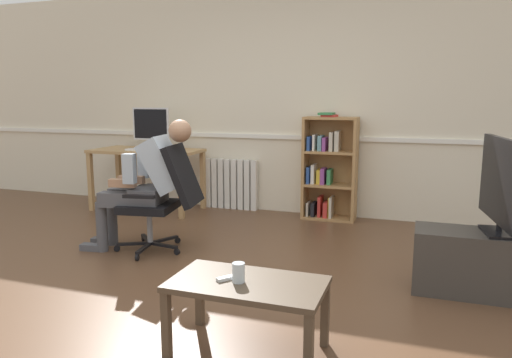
{
  "coord_description": "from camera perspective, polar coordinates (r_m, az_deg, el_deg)",
  "views": [
    {
      "loc": [
        1.47,
        -2.93,
        1.38
      ],
      "look_at": [
        0.15,
        0.85,
        0.7
      ],
      "focal_mm": 33.46,
      "sensor_mm": 36.0,
      "label": 1
    }
  ],
  "objects": [
    {
      "name": "office_chair",
      "position": [
        4.36,
        -10.91,
        -1.84
      ],
      "size": [
        0.79,
        0.63,
        0.98
      ],
      "rotation": [
        0.0,
        0.0,
        -1.4
      ],
      "color": "black",
      "rests_on": "ground_plane"
    },
    {
      "name": "tv_stand",
      "position": [
        3.78,
        26.75,
        -9.18
      ],
      "size": [
        1.1,
        0.38,
        0.45
      ],
      "color": "#3D3833",
      "rests_on": "ground_plane"
    },
    {
      "name": "spare_remote",
      "position": [
        2.66,
        -3.19,
        -11.67
      ],
      "size": [
        0.12,
        0.14,
        0.02
      ],
      "primitive_type": "cube",
      "rotation": [
        0.0,
        0.0,
        2.49
      ],
      "color": "white",
      "rests_on": "coffee_table"
    },
    {
      "name": "person_seated",
      "position": [
        4.39,
        -12.99,
        -0.22
      ],
      "size": [
        1.05,
        0.47,
        1.2
      ],
      "rotation": [
        0.0,
        0.0,
        -1.4
      ],
      "color": "#4C4C51",
      "rests_on": "ground_plane"
    },
    {
      "name": "radiator",
      "position": [
        6.0,
        -2.98,
        -0.6
      ],
      "size": [
        0.68,
        0.08,
        0.63
      ],
      "color": "white",
      "rests_on": "ground_plane"
    },
    {
      "name": "computer_mouse",
      "position": [
        5.77,
        -10.94,
        3.42
      ],
      "size": [
        0.06,
        0.1,
        0.03
      ],
      "primitive_type": "cube",
      "color": "white",
      "rests_on": "computer_desk"
    },
    {
      "name": "imac_monitor",
      "position": [
        6.06,
        -12.46,
        6.26
      ],
      "size": [
        0.49,
        0.14,
        0.51
      ],
      "color": "silver",
      "rests_on": "computer_desk"
    },
    {
      "name": "ground_plane",
      "position": [
        3.55,
        -7.01,
        -13.28
      ],
      "size": [
        18.0,
        18.0,
        0.0
      ],
      "primitive_type": "plane",
      "color": "brown"
    },
    {
      "name": "drinking_glass",
      "position": [
        2.6,
        -2.11,
        -11.11
      ],
      "size": [
        0.07,
        0.07,
        0.11
      ],
      "primitive_type": "cylinder",
      "color": "silver",
      "rests_on": "coffee_table"
    },
    {
      "name": "back_wall",
      "position": [
        5.77,
        4.55,
        9.29
      ],
      "size": [
        12.0,
        0.13,
        2.7
      ],
      "color": "beige",
      "rests_on": "ground_plane"
    },
    {
      "name": "coffee_table",
      "position": [
        2.65,
        -1.02,
        -13.22
      ],
      "size": [
        0.83,
        0.46,
        0.41
      ],
      "color": "#4C3D2D",
      "rests_on": "ground_plane"
    },
    {
      "name": "bookshelf",
      "position": [
        5.52,
        8.6,
        1.13
      ],
      "size": [
        0.6,
        0.29,
        1.22
      ],
      "color": "#AD7F4C",
      "rests_on": "ground_plane"
    },
    {
      "name": "tv_screen",
      "position": [
        3.65,
        27.45,
        -0.6
      ],
      "size": [
        0.24,
        0.99,
        0.66
      ],
      "rotation": [
        0.0,
        0.0,
        1.7
      ],
      "color": "black",
      "rests_on": "tv_stand"
    },
    {
      "name": "keyboard",
      "position": [
        5.9,
        -13.5,
        3.41
      ],
      "size": [
        0.4,
        0.12,
        0.02
      ],
      "primitive_type": "cube",
      "color": "white",
      "rests_on": "computer_desk"
    },
    {
      "name": "computer_desk",
      "position": [
        6.05,
        -12.95,
        2.5
      ],
      "size": [
        1.33,
        0.66,
        0.76
      ],
      "color": "tan",
      "rests_on": "ground_plane"
    }
  ]
}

